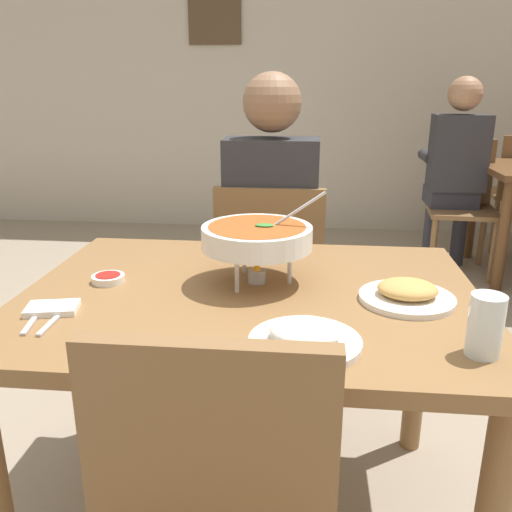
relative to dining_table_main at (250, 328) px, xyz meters
The scene contains 15 objects.
cafe_rear_partition 3.62m from the dining_table_main, 90.00° to the left, with size 10.00×0.10×3.00m, color #BCB2A3.
picture_frame_hung 3.72m from the dining_table_main, 101.19° to the left, with size 0.44×0.03×0.56m, color #4C3823.
dining_table_main is the anchor object (origin of this frame).
chair_diner_main 0.75m from the dining_table_main, 90.00° to the left, with size 0.44×0.44×0.90m.
diner_main 0.78m from the dining_table_main, 90.00° to the left, with size 0.40×0.45×1.31m.
curry_bowl 0.25m from the dining_table_main, 81.06° to the left, with size 0.33×0.30×0.26m.
rice_plate 0.35m from the dining_table_main, 63.09° to the right, with size 0.24×0.24×0.06m.
appetizer_plate 0.42m from the dining_table_main, ahead, with size 0.24×0.24×0.06m.
sauce_dish 0.42m from the dining_table_main, behind, with size 0.09×0.09×0.02m.
napkin_folded 0.51m from the dining_table_main, 158.71° to the right, with size 0.12×0.08×0.02m, color white.
fork_utensil 0.55m from the dining_table_main, 154.48° to the right, with size 0.01×0.17×0.01m, color silver.
spoon_utensil 0.50m from the dining_table_main, 151.96° to the right, with size 0.01×0.17×0.01m, color silver.
drink_glass 0.61m from the dining_table_main, 30.31° to the right, with size 0.07×0.07×0.13m.
chair_bg_middle 2.73m from the dining_table_main, 64.17° to the left, with size 0.48×0.48×0.90m.
patron_bg_middle 2.70m from the dining_table_main, 65.34° to the left, with size 0.40×0.45×1.31m.
Camera 1 is at (0.15, -1.32, 1.27)m, focal length 37.65 mm.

